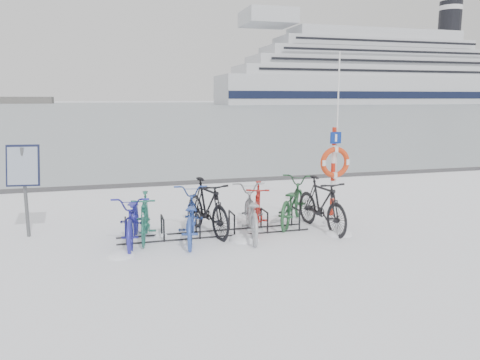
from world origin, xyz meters
The scene contains 16 objects.
ground centered at (0.00, 0.00, 0.00)m, with size 900.00×900.00×0.00m, color white.
ice_sheet centered at (0.00, 155.00, 0.01)m, with size 400.00×298.00×0.02m, color #95A0A8.
quay_edge centered at (0.00, 5.90, 0.05)m, with size 400.00×0.25×0.10m, color #3F3F42.
bike_rack centered at (0.00, 0.00, 0.18)m, with size 4.00×0.48×0.46m.
info_board centered at (-3.72, 0.87, 1.36)m, with size 0.66×0.31×1.89m.
lifebuoy_station centered at (3.10, 0.78, 1.30)m, with size 0.74×0.22×3.87m.
cruise_ferry centered at (115.59, 186.01, 12.96)m, with size 144.80×27.29×47.58m.
bike_0 centered at (-1.65, -0.09, 0.52)m, with size 0.69×1.99×1.04m, color #282899.
bike_1 centered at (-1.42, 0.08, 0.49)m, with size 0.46×1.61×0.97m, color #206553.
bike_2 centered at (-0.55, -0.20, 0.52)m, with size 0.69×1.99×1.04m, color #2F4EA8.
bike_3 centered at (-0.12, 0.17, 0.59)m, with size 0.56×1.97×1.18m, color black.
bike_4 centered at (0.70, -0.25, 0.53)m, with size 0.70×2.01×1.05m, color #9FA3A7.
bike_5 centered at (1.00, 0.21, 0.52)m, with size 0.49×1.73×1.04m, color #A11D18.
bike_6 centered at (1.90, 0.45, 0.53)m, with size 0.71×2.04×1.07m, color #24532F.
bike_7 centered at (2.30, -0.23, 0.59)m, with size 0.55×1.95×1.17m, color black.
snow_drifts centered at (0.80, -0.17, 0.00)m, with size 5.20×2.14×0.21m.
Camera 1 is at (-2.03, -9.20, 2.80)m, focal length 35.00 mm.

